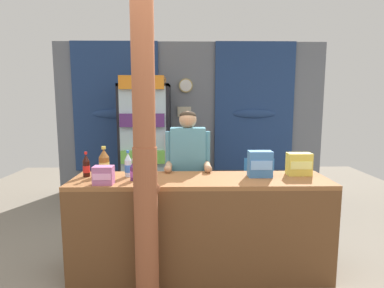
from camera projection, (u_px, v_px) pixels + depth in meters
ground_plane at (192, 237)px, 3.81m from camera, size 8.17×8.17×0.00m
back_wall_curtained at (189, 117)px, 5.54m from camera, size 4.73×0.22×2.68m
stall_counter at (201, 220)px, 2.86m from camera, size 2.41×0.59×0.94m
timber_post at (145, 154)px, 2.43m from camera, size 0.21×0.19×2.60m
drink_fridge at (146, 135)px, 5.00m from camera, size 0.79×0.75×2.03m
bottle_shelf_rack at (189, 163)px, 5.36m from camera, size 0.48×0.28×1.15m
plastic_lawn_chair at (257, 181)px, 4.54m from camera, size 0.47×0.47×0.86m
shopkeeper at (188, 164)px, 3.40m from camera, size 0.49×0.42×1.55m
soda_bottle_iced_tea at (104, 163)px, 3.04m from camera, size 0.10×0.10×0.28m
soda_bottle_water at (128, 165)px, 2.97m from camera, size 0.07×0.07×0.25m
soda_bottle_grape_soda at (134, 171)px, 2.83m from camera, size 0.07×0.07×0.20m
soda_bottle_cola at (86, 166)px, 2.97m from camera, size 0.07×0.07×0.24m
snack_box_wafer at (104, 175)px, 2.70m from camera, size 0.17×0.12×0.16m
snack_box_biscuit at (260, 164)px, 2.96m from camera, size 0.22×0.13×0.25m
snack_box_instant_noodle at (299, 164)px, 3.03m from camera, size 0.23×0.13×0.22m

